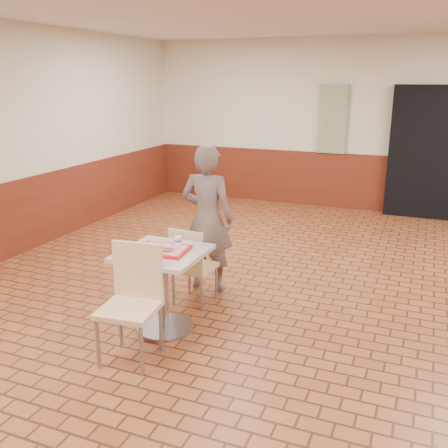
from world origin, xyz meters
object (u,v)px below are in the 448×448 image
at_px(chair_main_front, 133,296).
at_px(paper_cup, 178,241).
at_px(ring_donut, 155,244).
at_px(long_john_donut, 165,249).
at_px(serving_tray, 162,250).
at_px(chair_main_back, 191,263).
at_px(customer, 207,219).
at_px(main_table, 163,277).

height_order(chair_main_front, paper_cup, chair_main_front).
height_order(ring_donut, long_john_donut, long_john_donut).
bearing_deg(ring_donut, serving_tray, -16.59).
distance_m(chair_main_back, paper_cup, 0.60).
height_order(chair_main_front, long_john_donut, chair_main_front).
distance_m(chair_main_back, customer, 0.59).
bearing_deg(paper_cup, customer, 97.31).
height_order(customer, ring_donut, customer).
distance_m(main_table, chair_main_front, 0.50).
height_order(chair_main_back, serving_tray, chair_main_back).
height_order(chair_main_back, ring_donut, ring_donut).
bearing_deg(chair_main_back, main_table, 93.20).
height_order(chair_main_back, long_john_donut, long_john_donut).
relative_size(chair_main_front, paper_cup, 11.44).
xyz_separation_m(chair_main_front, paper_cup, (0.11, 0.62, 0.31)).
bearing_deg(ring_donut, customer, 86.38).
relative_size(chair_main_back, serving_tray, 1.86).
bearing_deg(paper_cup, chair_main_front, -100.04).
bearing_deg(chair_main_back, chair_main_front, 92.52).
bearing_deg(serving_tray, main_table, 90.00).
xyz_separation_m(chair_main_front, ring_donut, (-0.07, 0.52, 0.28)).
bearing_deg(chair_main_front, chair_main_back, 82.84).
relative_size(chair_main_back, long_john_donut, 5.31).
height_order(chair_main_front, ring_donut, chair_main_front).
bearing_deg(main_table, chair_main_front, -91.81).
bearing_deg(paper_cup, ring_donut, -151.70).
height_order(serving_tray, long_john_donut, long_john_donut).
xyz_separation_m(chair_main_back, serving_tray, (-0.00, -0.58, 0.33)).
distance_m(ring_donut, paper_cup, 0.21).
bearing_deg(chair_main_front, long_john_donut, 74.19).
distance_m(main_table, paper_cup, 0.36).
bearing_deg(chair_main_front, customer, 84.21).
relative_size(main_table, long_john_donut, 4.93).
bearing_deg(chair_main_front, main_table, 82.05).
relative_size(main_table, ring_donut, 7.40).
height_order(customer, paper_cup, customer).
distance_m(long_john_donut, paper_cup, 0.19).
bearing_deg(chair_main_front, serving_tray, 82.05).
bearing_deg(serving_tray, paper_cup, 53.26).
relative_size(chair_main_front, ring_donut, 9.23).
bearing_deg(paper_cup, main_table, -126.74).
xyz_separation_m(serving_tray, long_john_donut, (0.06, -0.06, 0.04)).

